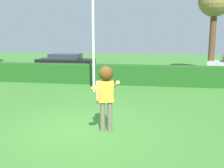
# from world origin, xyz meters

# --- Properties ---
(ground_plane) EXTENTS (60.00, 60.00, 0.00)m
(ground_plane) POSITION_xyz_m (0.00, 0.00, 0.00)
(ground_plane) COLOR #3C772E
(person) EXTENTS (0.71, 0.70, 1.82)m
(person) POSITION_xyz_m (0.58, 0.01, 1.20)
(person) COLOR #67634F
(person) RESTS_ON ground
(frisbee) EXTENTS (0.25, 0.25, 0.06)m
(frisbee) POSITION_xyz_m (0.45, -0.63, 1.35)
(frisbee) COLOR yellow
(lamppost) EXTENTS (0.24, 0.24, 7.19)m
(lamppost) POSITION_xyz_m (-0.93, 5.05, 3.92)
(lamppost) COLOR silver
(lamppost) RESTS_ON ground
(hedge_row) EXTENTS (22.33, 0.90, 1.03)m
(hedge_row) POSITION_xyz_m (0.00, 7.21, 0.51)
(hedge_row) COLOR #1E541B
(hedge_row) RESTS_ON ground
(parked_car_black) EXTENTS (4.21, 1.82, 1.25)m
(parked_car_black) POSITION_xyz_m (-4.74, 12.17, 0.69)
(parked_car_black) COLOR black
(parked_car_black) RESTS_ON ground
(bare_elm_tree) EXTENTS (2.20, 2.20, 6.02)m
(bare_elm_tree) POSITION_xyz_m (5.72, 12.52, 4.74)
(bare_elm_tree) COLOR brown
(bare_elm_tree) RESTS_ON ground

